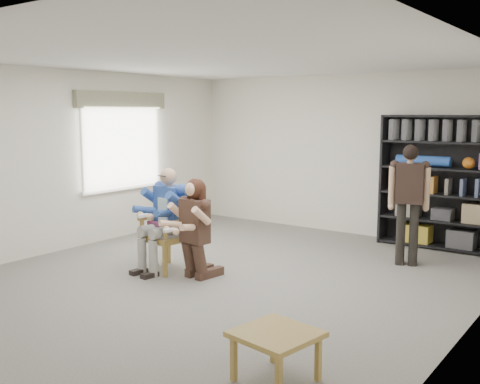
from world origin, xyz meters
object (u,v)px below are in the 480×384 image
Objects in this scene: bookshelf at (438,182)px; side_table at (276,356)px; kneeling_woman at (193,230)px; armchair at (166,231)px; seated_man at (166,219)px; standing_man at (408,206)px.

bookshelf reaches higher than side_table.
armchair is at bearing 175.41° from kneeling_woman.
kneeling_woman is (0.58, -0.12, -0.06)m from seated_man.
seated_man is at bearing -159.22° from standing_man.
seated_man is 2.37× the size of side_table.
side_table is at bearing -25.26° from armchair.
bookshelf is 5.35m from side_table.
kneeling_woman is 2.95m from side_table.
bookshelf is at bearing 59.84° from armchair.
bookshelf is 1.24× the size of standing_man.
armchair reaches higher than side_table.
armchair is 0.60m from kneeling_woman.
side_table is (2.92, -1.85, -0.34)m from armchair.
seated_man is 3.50m from side_table.
kneeling_woman is at bearing -119.73° from bookshelf.
kneeling_woman is at bearing -150.40° from standing_man.
standing_man is at bearing 94.93° from side_table.
side_table is at bearing -25.26° from seated_man.
bookshelf is (2.60, 3.42, 0.51)m from armchair.
kneeling_woman is at bearing 143.53° from side_table.
seated_man is 0.83× the size of standing_man.
seated_man is at bearing 175.41° from kneeling_woman.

